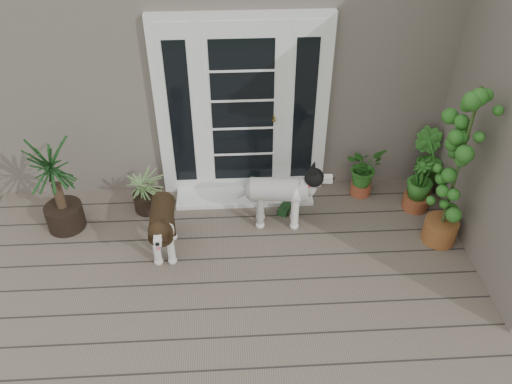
{
  "coord_description": "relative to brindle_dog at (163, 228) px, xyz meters",
  "views": [
    {
      "loc": [
        -0.34,
        -2.47,
        3.98
      ],
      "look_at": [
        -0.1,
        1.75,
        0.7
      ],
      "focal_mm": 36.48,
      "sensor_mm": 36.0,
      "label": 1
    }
  ],
  "objects": [
    {
      "name": "deck",
      "position": [
        1.06,
        -1.14,
        -0.39
      ],
      "size": [
        6.2,
        4.6,
        0.12
      ],
      "primitive_type": "cube",
      "color": "#6B5B4C",
      "rests_on": "ground"
    },
    {
      "name": "house_main",
      "position": [
        1.06,
        3.11,
        1.1
      ],
      "size": [
        7.4,
        4.0,
        3.1
      ],
      "primitive_type": "cube",
      "color": "#665E54",
      "rests_on": "ground"
    },
    {
      "name": "door_unit",
      "position": [
        0.86,
        1.06,
        0.75
      ],
      "size": [
        1.9,
        0.14,
        2.15
      ],
      "primitive_type": "cube",
      "color": "white",
      "rests_on": "deck"
    },
    {
      "name": "door_step",
      "position": [
        0.86,
        0.86,
        -0.3
      ],
      "size": [
        1.6,
        0.4,
        0.05
      ],
      "primitive_type": "cube",
      "color": "white",
      "rests_on": "deck"
    },
    {
      "name": "brindle_dog",
      "position": [
        0.0,
        0.0,
        0.0
      ],
      "size": [
        0.37,
        0.8,
        0.66
      ],
      "primitive_type": null,
      "rotation": [
        0.0,
        0.0,
        3.18
      ],
      "color": "#302111",
      "rests_on": "deck"
    },
    {
      "name": "white_dog",
      "position": [
        1.21,
        0.38,
        0.02
      ],
      "size": [
        0.86,
        0.43,
        0.69
      ],
      "primitive_type": null,
      "rotation": [
        0.0,
        0.0,
        -1.66
      ],
      "color": "silver",
      "rests_on": "deck"
    },
    {
      "name": "spider_plant",
      "position": [
        -0.26,
        0.72,
        -0.04
      ],
      "size": [
        0.67,
        0.67,
        0.58
      ],
      "primitive_type": null,
      "rotation": [
        0.0,
        0.0,
        0.29
      ],
      "color": "#98A767",
      "rests_on": "deck"
    },
    {
      "name": "yucca",
      "position": [
        -1.13,
        0.46,
        0.23
      ],
      "size": [
        1.0,
        1.0,
        1.12
      ],
      "primitive_type": null,
      "rotation": [
        0.0,
        0.0,
        0.37
      ],
      "color": "#113314",
      "rests_on": "deck"
    },
    {
      "name": "herb_a",
      "position": [
        2.25,
        0.86,
        -0.05
      ],
      "size": [
        0.6,
        0.6,
        0.55
      ],
      "primitive_type": "imported",
      "rotation": [
        0.0,
        0.0,
        0.62
      ],
      "color": "#1B611F",
      "rests_on": "deck"
    },
    {
      "name": "herb_b",
      "position": [
        2.99,
        0.86,
        -0.02
      ],
      "size": [
        0.57,
        0.57,
        0.61
      ],
      "primitive_type": "imported",
      "rotation": [
        0.0,
        0.0,
        2.26
      ],
      "color": "#1F4D16",
      "rests_on": "deck"
    },
    {
      "name": "herb_c",
      "position": [
        2.83,
        0.57,
        -0.06
      ],
      "size": [
        0.44,
        0.44,
        0.54
      ],
      "primitive_type": "imported",
      "rotation": [
        0.0,
        0.0,
        4.42
      ],
      "color": "#205819",
      "rests_on": "deck"
    },
    {
      "name": "sapling",
      "position": [
        2.92,
        0.01,
        0.61
      ],
      "size": [
        0.68,
        0.68,
        1.89
      ],
      "primitive_type": null,
      "rotation": [
        0.0,
        0.0,
        -0.26
      ],
      "color": "#285F1B",
      "rests_on": "deck"
    },
    {
      "name": "clog_left",
      "position": [
        0.97,
        0.86,
        -0.28
      ],
      "size": [
        0.28,
        0.37,
        0.1
      ],
      "primitive_type": null,
      "rotation": [
        0.0,
        0.0,
        0.4
      ],
      "color": "#163920",
      "rests_on": "deck"
    },
    {
      "name": "clog_right",
      "position": [
        1.33,
        0.61,
        -0.28
      ],
      "size": [
        0.29,
        0.36,
        0.1
      ],
      "primitive_type": null,
      "rotation": [
        0.0,
        0.0,
        -0.5
      ],
      "color": "#163716",
      "rests_on": "deck"
    }
  ]
}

